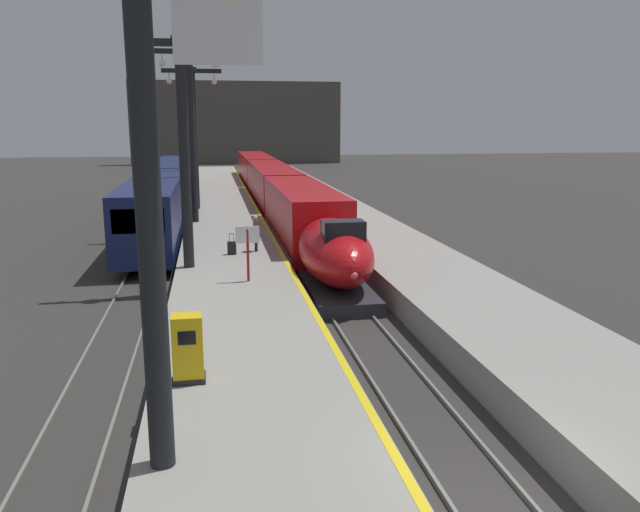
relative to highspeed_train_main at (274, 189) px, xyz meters
The scene contains 18 objects.
platform_left 15.22m from the highspeed_train_main, 105.50° to the right, with size 4.80×110.00×1.05m, color gray.
platform_right 15.22m from the highspeed_train_main, 74.50° to the right, with size 4.80×110.00×1.05m, color gray.
platform_left_safety_stripe 14.74m from the highspeed_train_main, 96.91° to the right, with size 0.20×107.80×0.01m, color yellow.
rail_main_left 12.03m from the highspeed_train_main, 93.62° to the right, with size 0.08×110.00×0.12m, color slate.
rail_main_right 12.03m from the highspeed_train_main, 86.38° to the right, with size 0.08×110.00×0.12m, color slate.
rail_secondary_left 14.91m from the highspeed_train_main, 126.75° to the right, with size 0.08×110.00×0.12m, color slate.
rail_secondary_right 14.07m from the highspeed_train_main, 121.80° to the right, with size 0.08×110.00×0.12m, color slate.
highspeed_train_main is the anchor object (origin of this frame).
regional_train_adjacent 8.49m from the highspeed_train_main, 162.53° to the right, with size 2.85×36.60×3.80m.
station_column_near 39.14m from the highspeed_train_main, 98.64° to the right, with size 4.00×0.68×8.86m.
station_column_mid 23.85m from the highspeed_train_main, 104.61° to the right, with size 4.00×0.68×9.23m.
station_column_far 12.78m from the highspeed_train_main, 120.32° to the right, with size 4.00×0.68×10.23m.
station_column_distant 8.63m from the highspeed_train_main, 145.83° to the right, with size 4.00×0.68×9.62m.
passenger_near_edge 20.00m from the highspeed_train_main, 98.30° to the right, with size 0.23×0.57×1.69m.
rolling_suitcase 20.78m from the highspeed_train_main, 101.22° to the right, with size 0.40×0.22×0.98m.
ticket_machine_yellow 35.21m from the highspeed_train_main, 99.07° to the right, with size 0.76×0.62×1.60m.
departure_info_board 25.74m from the highspeed_train_main, 98.04° to the right, with size 0.90×0.10×2.12m.
terminus_back_wall 62.85m from the highspeed_train_main, 90.00° to the left, with size 36.00×2.00×14.00m, color #4C4742.
Camera 1 is at (-4.89, -9.51, 6.96)m, focal length 35.25 mm.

